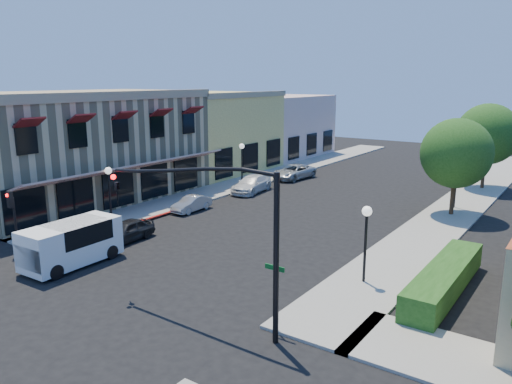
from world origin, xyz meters
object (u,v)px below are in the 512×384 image
Objects in this scene: secondary_signal at (12,210)px; lamppost_right_far at (457,170)px; lamppost_left_near at (109,180)px; street_tree_b at (487,134)px; parked_car_c at (252,184)px; signal_mast_arm at (225,219)px; street_name_sign at (275,286)px; parked_car_a at (126,231)px; parked_car_b at (192,204)px; lamppost_right_near at (366,225)px; street_tree_a at (456,153)px; lamppost_left_far at (242,153)px; white_van at (70,241)px; parked_car_d at (294,172)px.

lamppost_right_far is at bearing 53.86° from secondary_signal.
lamppost_right_far is (17.00, 16.00, 0.00)m from lamppost_left_near.
parked_car_c is at bearing -141.73° from street_tree_b.
street_tree_b is 30.65m from signal_mast_arm.
street_tree_b is 29.96m from street_name_sign.
parked_car_a is at bearing -117.61° from street_tree_b.
street_tree_b is 2.21× the size of parked_car_b.
lamppost_right_near is (16.50, 6.59, 0.42)m from secondary_signal.
parked_car_c is (1.80, 18.76, -1.66)m from secondary_signal.
signal_mast_arm is at bearing -96.70° from lamppost_right_far.
street_tree_a reaches higher than secondary_signal.
lamppost_left_near is at bearing 180.00° from lamppost_right_near.
lamppost_left_far is at bearing 99.11° from parked_car_a.
white_van is (-12.96, -19.98, -2.98)m from street_tree_a.
lamppost_right_near is at bearing 4.64° from parked_car_a.
street_tree_b reaches higher than signal_mast_arm.
lamppost_right_near and lamppost_right_far have the same top height.
parked_car_a is at bearing -79.99° from parked_car_d.
street_tree_a is 16.15m from parked_car_d.
parked_car_c is (-14.70, -3.83, -2.08)m from lamppost_right_far.
lamppost_left_far reaches higher than secondary_signal.
lamppost_left_near reaches higher than secondary_signal.
street_name_sign is 5.98m from lamppost_right_near.
lamppost_right_near is (17.00, -14.00, 0.00)m from lamppost_left_far.
signal_mast_arm is 2.24× the size of parked_car_a.
street_name_sign is 11.67m from white_van.
lamppost_left_near reaches higher than white_van.
lamppost_left_far is 1.12× the size of parked_car_b.
parked_car_d is at bearing 115.46° from signal_mast_arm.
lamppost_left_far and lamppost_right_near have the same top height.
parked_car_d is at bearing -160.93° from street_tree_b.
lamppost_right_near reaches higher than parked_car_b.
signal_mast_arm is at bearing -44.85° from parked_car_b.
parked_car_b is at bearing -143.19° from lamppost_right_far.
parked_car_c is (2.30, -1.83, -2.08)m from lamppost_left_far.
lamppost_right_far is 1.00× the size of parked_car_a.
lamppost_left_near reaches higher than parked_car_a.
signal_mast_arm is at bearing 0.37° from secondary_signal.
parked_car_b is at bearing -83.84° from parked_car_d.
parked_car_a is at bearing -90.94° from parked_car_c.
lamppost_right_near is 16.00m from lamppost_right_far.
street_tree_b is at bearing 31.68° from parked_car_c.
white_van is at bearing -80.67° from parked_car_b.
lamppost_left_near is 1.00× the size of lamppost_right_near.
parked_car_c is (2.30, 12.17, -2.08)m from lamppost_left_near.
street_tree_a is 1.81× the size of parked_car_a.
secondary_signal is 20.60m from lamppost_left_far.
lamppost_left_near is at bearing 147.70° from parked_car_a.
street_tree_a reaches higher than parked_car_c.
parked_car_c is at bearing 88.81° from parked_car_b.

